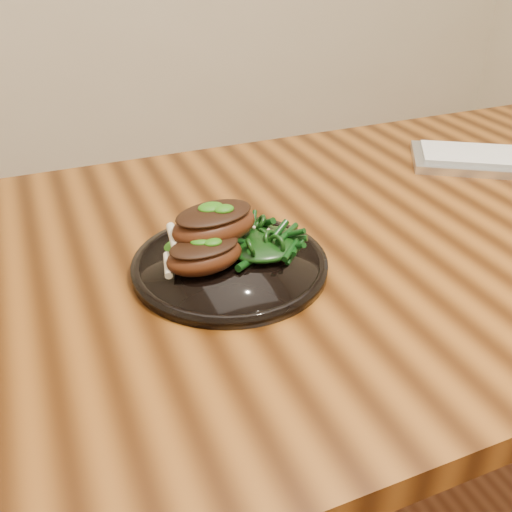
{
  "coord_description": "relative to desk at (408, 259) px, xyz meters",
  "views": [
    {
      "loc": [
        -0.54,
        -0.64,
        1.16
      ],
      "look_at": [
        -0.3,
        -0.06,
        0.78
      ],
      "focal_mm": 40.0,
      "sensor_mm": 36.0,
      "label": 1
    }
  ],
  "objects": [
    {
      "name": "desk",
      "position": [
        0.0,
        0.0,
        0.0
      ],
      "size": [
        1.6,
        0.8,
        0.75
      ],
      "color": "#341806",
      "rests_on": "ground"
    },
    {
      "name": "lamb_chop_front",
      "position": [
        -0.36,
        -0.05,
        0.12
      ],
      "size": [
        0.11,
        0.08,
        0.05
      ],
      "color": "#491F0E",
      "rests_on": "plate"
    },
    {
      "name": "lamb_chop_back",
      "position": [
        -0.33,
        -0.01,
        0.14
      ],
      "size": [
        0.13,
        0.1,
        0.05
      ],
      "color": "#491F0E",
      "rests_on": "plate"
    },
    {
      "name": "plate",
      "position": [
        -0.32,
        -0.04,
        0.09
      ],
      "size": [
        0.26,
        0.26,
        0.02
      ],
      "color": "black",
      "rests_on": "desk"
    },
    {
      "name": "herb_smear",
      "position": [
        -0.35,
        0.02,
        0.1
      ],
      "size": [
        0.08,
        0.05,
        0.01
      ],
      "primitive_type": "ellipsoid",
      "color": "#154F08",
      "rests_on": "plate"
    },
    {
      "name": "greens_heap",
      "position": [
        -0.27,
        -0.03,
        0.12
      ],
      "size": [
        0.11,
        0.1,
        0.04
      ],
      "color": "black",
      "rests_on": "plate"
    }
  ]
}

